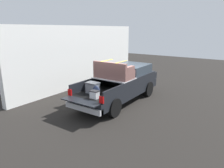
% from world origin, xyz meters
% --- Properties ---
extents(ground_plane, '(40.00, 40.00, 0.00)m').
position_xyz_m(ground_plane, '(0.00, 0.00, 0.00)').
color(ground_plane, black).
extents(pickup_truck, '(6.05, 2.06, 2.23)m').
position_xyz_m(pickup_truck, '(0.36, 0.00, 0.96)').
color(pickup_truck, black).
rests_on(pickup_truck, ground_plane).
extents(building_facade, '(11.48, 0.36, 3.95)m').
position_xyz_m(building_facade, '(1.70, 3.91, 1.98)').
color(building_facade, white).
rests_on(building_facade, ground_plane).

